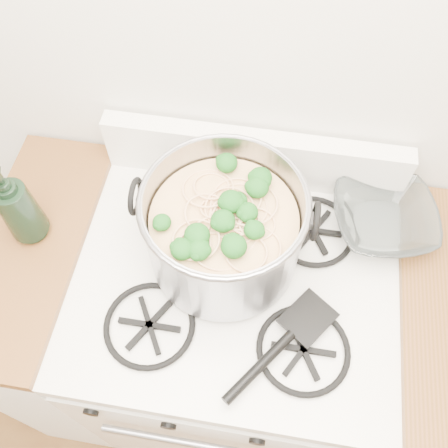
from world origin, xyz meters
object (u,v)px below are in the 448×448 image
(gas_range, at_px, (232,341))
(stock_pot, at_px, (224,231))
(glass_bowl, at_px, (382,222))
(spatula, at_px, (308,317))
(bottle, at_px, (16,204))

(gas_range, relative_size, stock_pot, 2.42)
(glass_bowl, bearing_deg, spatula, -120.11)
(stock_pot, height_order, spatula, stock_pot)
(glass_bowl, distance_m, bottle, 0.85)
(gas_range, distance_m, bottle, 0.79)
(gas_range, bearing_deg, glass_bowl, 30.21)
(stock_pot, distance_m, glass_bowl, 0.40)
(stock_pot, distance_m, spatula, 0.26)
(bottle, bearing_deg, glass_bowl, -7.70)
(glass_bowl, bearing_deg, stock_pot, -158.71)
(stock_pot, height_order, glass_bowl, stock_pot)
(gas_range, bearing_deg, stock_pot, 125.12)
(glass_bowl, xyz_separation_m, bottle, (-0.83, -0.15, 0.10))
(spatula, bearing_deg, bottle, -153.37)
(stock_pot, bearing_deg, gas_range, -54.88)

